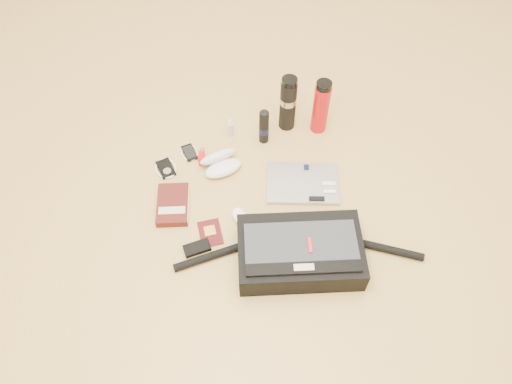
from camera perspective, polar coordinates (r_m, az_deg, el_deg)
ground at (r=2.14m, az=1.33°, el=-2.78°), size 4.00×4.00×0.00m
messenger_bag at (r=1.99m, az=4.96°, el=-6.86°), size 0.98×0.42×0.14m
laptop at (r=2.24m, az=5.38°, el=0.98°), size 0.37×0.31×0.03m
book at (r=2.18m, az=-9.43°, el=-1.44°), size 0.18×0.23×0.04m
passport at (r=2.11m, az=-5.24°, el=-4.67°), size 0.10×0.13×0.01m
mouse at (r=2.12m, az=-1.83°, el=-2.83°), size 0.07×0.11×0.03m
sunglasses_case at (r=2.27m, az=-4.06°, el=3.37°), size 0.20×0.17×0.10m
ipod at (r=2.32m, az=-10.28°, el=2.67°), size 0.11×0.12×0.01m
phone at (r=2.36m, az=-7.62°, el=4.49°), size 0.09×0.10×0.01m
inhaler at (r=2.33m, az=-6.23°, el=4.08°), size 0.05×0.10×0.02m
spray_bottle at (r=2.39m, az=-2.93°, el=7.26°), size 0.03×0.03×0.10m
aerosol_can at (r=2.33m, az=0.91°, el=7.51°), size 0.06×0.06×0.20m
thermos_black at (r=2.36m, az=3.68°, el=10.10°), size 0.10×0.10×0.30m
thermos_red at (r=2.36m, az=7.43°, el=9.63°), size 0.09×0.09×0.29m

